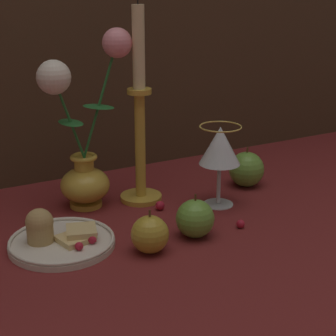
% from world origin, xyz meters
% --- Properties ---
extents(ground_plane, '(2.40, 2.40, 0.00)m').
position_xyz_m(ground_plane, '(0.00, 0.00, 0.00)').
color(ground_plane, maroon).
rests_on(ground_plane, ground).
extents(vase, '(0.19, 0.10, 0.35)m').
position_xyz_m(vase, '(-0.12, 0.15, 0.14)').
color(vase, gold).
rests_on(vase, ground_plane).
extents(plate_with_pastries, '(0.18, 0.18, 0.07)m').
position_xyz_m(plate_with_pastries, '(-0.23, 0.00, 0.02)').
color(plate_with_pastries, silver).
rests_on(plate_with_pastries, ground_plane).
extents(wine_glass, '(0.08, 0.08, 0.17)m').
position_xyz_m(wine_glass, '(0.12, 0.03, 0.12)').
color(wine_glass, silver).
rests_on(wine_glass, ground_plane).
extents(candlestick, '(0.09, 0.09, 0.40)m').
position_xyz_m(candlestick, '(-0.01, 0.13, 0.16)').
color(candlestick, gold).
rests_on(candlestick, ground_plane).
extents(apple_beside_vase, '(0.06, 0.06, 0.08)m').
position_xyz_m(apple_beside_vase, '(-0.10, -0.09, 0.03)').
color(apple_beside_vase, '#B2932D').
rests_on(apple_beside_vase, ground_plane).
extents(apple_near_glass, '(0.07, 0.07, 0.08)m').
position_xyz_m(apple_near_glass, '(-0.00, -0.08, 0.03)').
color(apple_near_glass, '#669938').
rests_on(apple_near_glass, ground_plane).
extents(apple_at_table_edge, '(0.08, 0.08, 0.09)m').
position_xyz_m(apple_at_table_edge, '(0.23, 0.09, 0.04)').
color(apple_at_table_edge, '#669938').
rests_on(apple_at_table_edge, ground_plane).
extents(berry_near_plate, '(0.02, 0.02, 0.02)m').
position_xyz_m(berry_near_plate, '(0.09, -0.09, 0.01)').
color(berry_near_plate, '#AD192D').
rests_on(berry_near_plate, ground_plane).
extents(berry_front_center, '(0.02, 0.02, 0.02)m').
position_xyz_m(berry_front_center, '(-0.00, 0.06, 0.01)').
color(berry_front_center, '#AD192D').
rests_on(berry_front_center, ground_plane).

